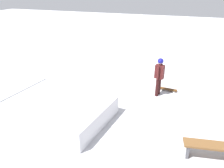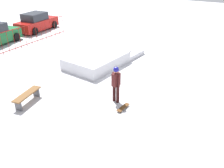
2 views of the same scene
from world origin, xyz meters
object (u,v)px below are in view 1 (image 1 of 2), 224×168
(skateboard, at_px, (168,89))
(park_bench, at_px, (212,148))
(skate_ramp, at_px, (50,107))
(skater, at_px, (159,74))

(skateboard, bearing_deg, park_bench, 117.89)
(skate_ramp, relative_size, park_bench, 3.47)
(skater, distance_m, park_bench, 4.07)
(skater, bearing_deg, skate_ramp, 52.78)
(skateboard, bearing_deg, skater, 60.50)
(skateboard, xyz_separation_m, park_bench, (-1.63, 4.04, 0.28))
(skate_ramp, bearing_deg, skateboard, -131.21)
(skate_ramp, distance_m, skateboard, 5.41)
(skate_ramp, relative_size, skateboard, 6.98)
(skate_ramp, height_order, skater, skater)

